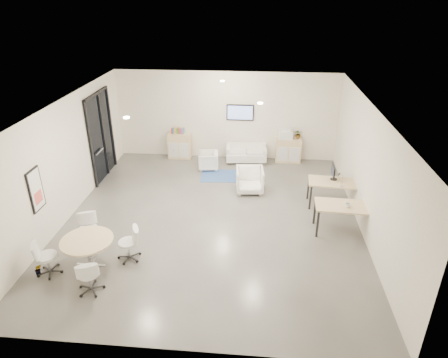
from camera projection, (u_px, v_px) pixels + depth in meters
room_shell at (212, 166)px, 10.45m from camera, size 9.60×10.60×4.80m
glass_door at (101, 133)px, 13.06m from camera, size 0.09×1.90×2.85m
artwork at (36, 190)px, 9.36m from camera, size 0.05×0.54×1.04m
wall_tv at (240, 113)px, 14.34m from camera, size 0.98×0.06×0.58m
ceiling_spots at (207, 99)px, 10.52m from camera, size 3.14×4.14×0.03m
sideboard_left at (180, 146)px, 14.89m from camera, size 0.84×0.44×0.95m
sideboard_right at (288, 150)px, 14.57m from camera, size 0.91×0.44×0.91m
books at (178, 131)px, 14.64m from camera, size 0.49×0.14×0.22m
printer at (286, 134)px, 14.32m from camera, size 0.51×0.44×0.34m
loveseat at (246, 154)px, 14.66m from camera, size 1.50×0.84×0.54m
blue_rug at (223, 176)px, 13.63m from camera, size 1.58×1.11×0.01m
armchair_left at (208, 160)px, 14.03m from camera, size 0.69×0.73×0.69m
armchair_right at (250, 179)px, 12.44m from camera, size 0.89×0.85×0.85m
desk_rear at (334, 184)px, 11.55m from camera, size 1.52×0.86×0.76m
desk_front at (345, 208)px, 10.27m from camera, size 1.53×0.82×0.78m
monitor at (333, 172)px, 11.55m from camera, size 0.20×0.50×0.44m
round_table at (87, 243)px, 9.01m from camera, size 1.18×1.18×0.72m
meeting_chairs at (89, 251)px, 9.10m from camera, size 2.39×2.39×0.82m
plant_cabinet at (298, 135)px, 14.32m from camera, size 0.30×0.34×0.25m
plant_floor at (39, 272)px, 8.96m from camera, size 0.20×0.31×0.13m
cup at (348, 205)px, 10.13m from camera, size 0.14×0.11×0.14m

